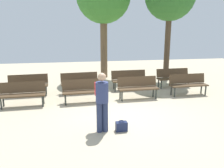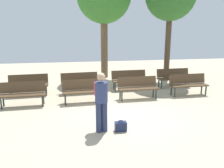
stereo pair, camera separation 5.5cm
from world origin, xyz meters
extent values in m
plane|color=#BCAD8E|center=(0.00, 0.00, 0.00)|extent=(24.00, 24.00, 0.00)
cube|color=#4C3823|center=(-3.37, 1.36, 0.43)|extent=(1.61, 0.50, 0.05)
cube|color=#4C3823|center=(-3.38, 1.56, 0.68)|extent=(1.60, 0.18, 0.40)
cylinder|color=#2D332D|center=(-4.06, 1.17, 0.20)|extent=(0.06, 0.06, 0.40)
cylinder|color=#2D332D|center=(-2.67, 1.22, 0.20)|extent=(0.06, 0.06, 0.40)
cylinder|color=#2D332D|center=(-4.08, 1.49, 0.20)|extent=(0.06, 0.06, 0.40)
cylinder|color=#2D332D|center=(-2.68, 1.54, 0.20)|extent=(0.06, 0.06, 0.40)
cube|color=#4C3823|center=(-1.17, 1.42, 0.43)|extent=(1.62, 0.51, 0.05)
cube|color=#4C3823|center=(-1.18, 1.62, 0.68)|extent=(1.60, 0.19, 0.40)
cylinder|color=#2D332D|center=(-1.86, 1.23, 0.20)|extent=(0.06, 0.06, 0.40)
cylinder|color=#2D332D|center=(-0.46, 1.29, 0.20)|extent=(0.06, 0.06, 0.40)
cylinder|color=#2D332D|center=(-1.87, 1.55, 0.20)|extent=(0.06, 0.06, 0.40)
cylinder|color=#2D332D|center=(-0.48, 1.61, 0.20)|extent=(0.06, 0.06, 0.40)
cube|color=#4C3823|center=(0.98, 1.54, 0.43)|extent=(1.61, 0.47, 0.05)
cube|color=#4C3823|center=(0.98, 1.74, 0.68)|extent=(1.60, 0.16, 0.40)
cylinder|color=#2D332D|center=(0.29, 1.36, 0.20)|extent=(0.06, 0.06, 0.40)
cylinder|color=#2D332D|center=(1.69, 1.39, 0.20)|extent=(0.06, 0.06, 0.40)
cylinder|color=#2D332D|center=(0.28, 1.68, 0.20)|extent=(0.06, 0.06, 0.40)
cylinder|color=#2D332D|center=(1.68, 1.71, 0.20)|extent=(0.06, 0.06, 0.40)
cube|color=#4C3823|center=(3.22, 1.69, 0.43)|extent=(1.61, 0.47, 0.05)
cube|color=#4C3823|center=(3.22, 1.89, 0.68)|extent=(1.60, 0.16, 0.40)
cylinder|color=#2D332D|center=(2.53, 1.52, 0.20)|extent=(0.06, 0.06, 0.40)
cylinder|color=#2D332D|center=(3.93, 1.55, 0.20)|extent=(0.06, 0.06, 0.40)
cylinder|color=#2D332D|center=(2.52, 1.84, 0.20)|extent=(0.06, 0.06, 0.40)
cylinder|color=#2D332D|center=(3.92, 1.87, 0.20)|extent=(0.06, 0.06, 0.40)
cube|color=#4C3823|center=(-3.40, 2.72, 0.43)|extent=(1.62, 0.54, 0.05)
cube|color=#4C3823|center=(-3.42, 2.92, 0.68)|extent=(1.60, 0.22, 0.40)
cylinder|color=#2D332D|center=(-4.09, 2.52, 0.20)|extent=(0.06, 0.06, 0.40)
cylinder|color=#2D332D|center=(-2.70, 2.60, 0.20)|extent=(0.06, 0.06, 0.40)
cylinder|color=#2D332D|center=(-4.11, 2.83, 0.20)|extent=(0.06, 0.06, 0.40)
cylinder|color=#2D332D|center=(-2.71, 2.92, 0.20)|extent=(0.06, 0.06, 0.40)
cube|color=#4C3823|center=(-1.27, 2.76, 0.43)|extent=(1.63, 0.55, 0.05)
cube|color=#4C3823|center=(-1.29, 2.96, 0.68)|extent=(1.60, 0.23, 0.40)
cylinder|color=#2D332D|center=(-1.96, 2.56, 0.20)|extent=(0.06, 0.06, 0.40)
cylinder|color=#2D332D|center=(-0.56, 2.65, 0.20)|extent=(0.06, 0.06, 0.40)
cylinder|color=#2D332D|center=(-1.98, 2.88, 0.20)|extent=(0.06, 0.06, 0.40)
cylinder|color=#2D332D|center=(-0.59, 2.97, 0.20)|extent=(0.06, 0.06, 0.40)
cube|color=#4C3823|center=(0.97, 2.94, 0.43)|extent=(1.61, 0.48, 0.05)
cube|color=#4C3823|center=(0.97, 3.14, 0.68)|extent=(1.60, 0.17, 0.40)
cylinder|color=#2D332D|center=(0.28, 2.76, 0.20)|extent=(0.06, 0.06, 0.40)
cylinder|color=#2D332D|center=(1.68, 2.80, 0.20)|extent=(0.06, 0.06, 0.40)
cylinder|color=#2D332D|center=(0.27, 3.08, 0.20)|extent=(0.06, 0.06, 0.40)
cylinder|color=#2D332D|center=(1.67, 3.12, 0.20)|extent=(0.06, 0.06, 0.40)
cube|color=#4C3823|center=(3.16, 3.01, 0.43)|extent=(1.61, 0.49, 0.05)
cube|color=#4C3823|center=(3.15, 3.21, 0.68)|extent=(1.60, 0.18, 0.40)
cylinder|color=#2D332D|center=(2.47, 2.83, 0.20)|extent=(0.06, 0.06, 0.40)
cylinder|color=#2D332D|center=(3.87, 2.88, 0.20)|extent=(0.06, 0.06, 0.40)
cylinder|color=#2D332D|center=(2.46, 3.15, 0.20)|extent=(0.06, 0.06, 0.40)
cylinder|color=#2D332D|center=(3.86, 3.20, 0.20)|extent=(0.06, 0.06, 0.40)
cylinder|color=#4C3A28|center=(3.41, 4.60, 1.80)|extent=(0.29, 0.29, 3.59)
cylinder|color=brown|center=(0.22, 5.90, 1.77)|extent=(0.38, 0.38, 3.54)
cylinder|color=navy|center=(-0.73, -1.15, 0.42)|extent=(0.16, 0.16, 0.85)
cylinder|color=navy|center=(-0.89, -1.16, 0.42)|extent=(0.16, 0.16, 0.85)
cylinder|color=navy|center=(-0.81, -1.15, 1.12)|extent=(0.37, 0.37, 0.55)
sphere|color=tan|center=(-0.81, -1.15, 1.54)|extent=(0.22, 0.22, 0.22)
cube|color=red|center=(-0.83, -0.89, 1.15)|extent=(0.29, 0.20, 0.36)
cube|color=#192347|center=(-0.28, -1.21, 0.13)|extent=(0.32, 0.19, 0.26)
torus|color=#192347|center=(-0.28, -1.21, 0.28)|extent=(0.16, 0.16, 0.02)
camera|label=1|loc=(-1.55, -7.00, 2.82)|focal=37.01mm
camera|label=2|loc=(-1.50, -7.01, 2.82)|focal=37.01mm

